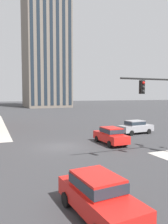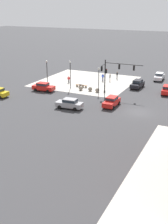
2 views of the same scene
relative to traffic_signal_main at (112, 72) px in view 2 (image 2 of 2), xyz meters
The scene contains 21 objects.
ground_plane 11.38m from the traffic_signal_main, 134.71° to the left, with size 320.00×320.00×0.00m, color #38383A.
sidewalk_corner_slab 11.87m from the traffic_signal_main, 39.23° to the right, with size 20.00×19.00×0.02m, color #B7B2A8.
traffic_signal_main is the anchor object (origin of this frame).
bollard_sphere_curb_a 4.83m from the traffic_signal_main, ahead, with size 0.82×0.82×0.82m, color gray.
bollard_sphere_curb_b 5.95m from the traffic_signal_main, ahead, with size 0.82×0.82×0.82m, color gray.
bollard_sphere_curb_c 7.49m from the traffic_signal_main, ahead, with size 0.82×0.82×0.82m, color gray.
bench_near_signal 8.32m from the traffic_signal_main, 16.72° to the right, with size 1.81×0.53×0.49m.
bench_mid_block 8.90m from the traffic_signal_main, 15.12° to the right, with size 1.84×0.65×0.49m.
pedestrian_near_bench 10.53m from the traffic_signal_main, 67.75° to the right, with size 0.26×0.54×1.72m.
pedestrian_at_curb 10.90m from the traffic_signal_main, 58.85° to the right, with size 0.54×0.26×1.71m.
pedestrian_walking_east 12.61m from the traffic_signal_main, 19.69° to the right, with size 0.53×0.28×1.53m.
pedestrian_with_bag 12.83m from the traffic_signal_main, 75.55° to the right, with size 0.24×0.55×1.76m.
street_lamp_corner_near 2.82m from the traffic_signal_main, ahead, with size 0.36×0.36×4.90m.
street_lamp_mid_sidewalk 9.00m from the traffic_signal_main, ahead, with size 0.36×0.36×5.61m.
street_lamp_corner_far 14.52m from the traffic_signal_main, ahead, with size 0.36×0.36×5.27m.
car_main_northbound_near 13.83m from the traffic_signal_main, 16.21° to the left, with size 4.50×2.09×1.68m.
car_main_northbound_far 11.23m from the traffic_signal_main, 153.36° to the right, with size 2.15×4.52×1.68m.
car_main_southbound_near 16.66m from the traffic_signal_main, 111.05° to the right, with size 2.05×4.48×1.68m.
car_main_southbound_far 11.68m from the traffic_signal_main, 73.19° to the left, with size 4.53×2.16×1.68m.
car_cross_westbound 7.89m from the traffic_signal_main, 111.11° to the left, with size 1.90×4.40×1.68m.
car_main_mid 8.04m from the traffic_signal_main, 116.43° to the right, with size 2.07×4.49×1.68m.
Camera 2 is at (-10.92, 42.56, 15.83)m, focal length 46.37 mm.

